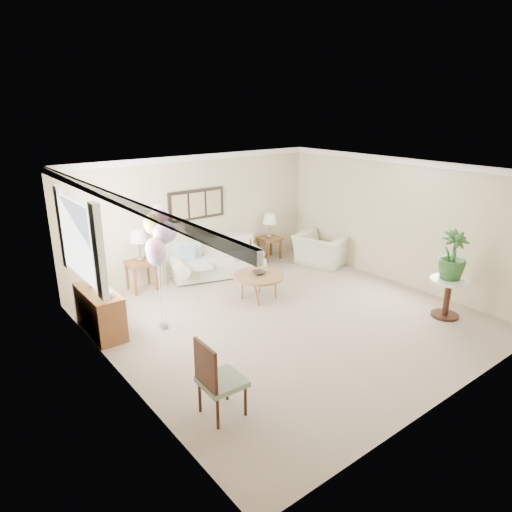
{
  "coord_description": "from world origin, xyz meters",
  "views": [
    {
      "loc": [
        -4.9,
        -5.44,
        3.59
      ],
      "look_at": [
        -0.22,
        0.6,
        1.05
      ],
      "focal_mm": 32.0,
      "sensor_mm": 36.0,
      "label": 1
    }
  ],
  "objects_px": {
    "sofa": "(217,261)",
    "accent_chair": "(217,378)",
    "armchair": "(321,250)",
    "coffee_table": "(259,277)",
    "balloon_cluster": "(159,235)"
  },
  "relations": [
    {
      "from": "sofa",
      "to": "accent_chair",
      "type": "relative_size",
      "value": 2.36
    },
    {
      "from": "sofa",
      "to": "armchair",
      "type": "xyz_separation_m",
      "value": [
        2.32,
        -0.92,
        0.04
      ]
    },
    {
      "from": "sofa",
      "to": "coffee_table",
      "type": "height_order",
      "value": "sofa"
    },
    {
      "from": "sofa",
      "to": "armchair",
      "type": "height_order",
      "value": "sofa"
    },
    {
      "from": "coffee_table",
      "to": "armchair",
      "type": "height_order",
      "value": "armchair"
    },
    {
      "from": "armchair",
      "to": "sofa",
      "type": "bearing_deg",
      "value": 54.53
    },
    {
      "from": "sofa",
      "to": "balloon_cluster",
      "type": "xyz_separation_m",
      "value": [
        -2.1,
        -1.63,
        1.31
      ]
    },
    {
      "from": "coffee_table",
      "to": "accent_chair",
      "type": "height_order",
      "value": "accent_chair"
    },
    {
      "from": "coffee_table",
      "to": "balloon_cluster",
      "type": "relative_size",
      "value": 0.47
    },
    {
      "from": "accent_chair",
      "to": "sofa",
      "type": "bearing_deg",
      "value": 57.02
    },
    {
      "from": "coffee_table",
      "to": "accent_chair",
      "type": "xyz_separation_m",
      "value": [
        -2.56,
        -2.46,
        0.07
      ]
    },
    {
      "from": "coffee_table",
      "to": "balloon_cluster",
      "type": "height_order",
      "value": "balloon_cluster"
    },
    {
      "from": "sofa",
      "to": "balloon_cluster",
      "type": "distance_m",
      "value": 2.96
    },
    {
      "from": "armchair",
      "to": "accent_chair",
      "type": "height_order",
      "value": "accent_chair"
    },
    {
      "from": "accent_chair",
      "to": "balloon_cluster",
      "type": "distance_m",
      "value": 2.75
    }
  ]
}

